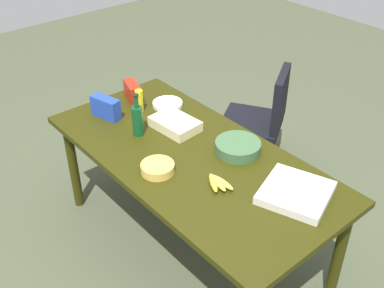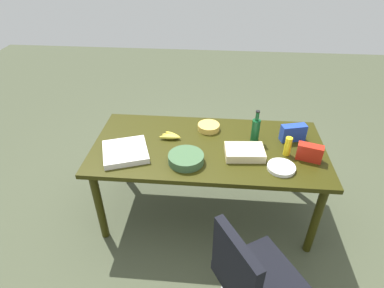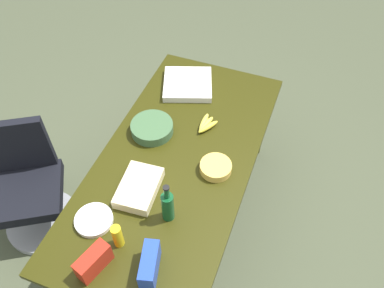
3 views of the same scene
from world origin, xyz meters
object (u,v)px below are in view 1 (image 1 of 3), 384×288
object	(u,v)px
office_chair	(256,132)
mustard_bottle	(139,101)
banana_bunch	(218,183)
chip_bag_red	(132,92)
chip_bowl	(158,168)
wine_bottle	(138,120)
sheet_cake	(175,124)
chip_bag_blue	(106,108)
pizza_box	(296,193)
conference_table	(191,165)
paper_plate_stack	(168,104)
salad_bowl	(238,147)

from	to	relation	value
office_chair	mustard_bottle	bearing A→B (deg)	-107.59
banana_bunch	chip_bag_red	world-z (taller)	chip_bag_red
chip_bowl	wine_bottle	xyz separation A→B (m)	(-0.41, 0.15, 0.09)
sheet_cake	chip_bag_blue	xyz separation A→B (m)	(-0.44, -0.27, 0.04)
office_chair	chip_bowl	size ratio (longest dim) A/B	4.62
banana_bunch	pizza_box	world-z (taller)	pizza_box
conference_table	office_chair	bearing A→B (deg)	108.96
paper_plate_stack	salad_bowl	bearing A→B (deg)	-1.96
mustard_bottle	salad_bowl	xyz separation A→B (m)	(0.83, 0.17, -0.05)
conference_table	pizza_box	xyz separation A→B (m)	(0.69, 0.18, 0.11)
conference_table	chip_bowl	size ratio (longest dim) A/B	9.94
paper_plate_stack	chip_bag_red	xyz separation A→B (m)	(-0.24, -0.15, 0.05)
office_chair	wine_bottle	world-z (taller)	wine_bottle
conference_table	mustard_bottle	world-z (taller)	mustard_bottle
sheet_cake	chip_bag_red	xyz separation A→B (m)	(-0.52, 0.01, 0.03)
salad_bowl	chip_bag_red	world-z (taller)	chip_bag_red
chip_bag_blue	wine_bottle	world-z (taller)	wine_bottle
mustard_bottle	salad_bowl	bearing A→B (deg)	11.88
banana_bunch	chip_bag_blue	world-z (taller)	chip_bag_blue
banana_bunch	chip_bag_red	xyz separation A→B (m)	(-1.17, 0.21, 0.04)
pizza_box	wine_bottle	size ratio (longest dim) A/B	1.20
office_chair	mustard_bottle	size ratio (longest dim) A/B	5.60
conference_table	sheet_cake	distance (m)	0.35
salad_bowl	chip_bag_blue	bearing A→B (deg)	-156.18
salad_bowl	pizza_box	xyz separation A→B (m)	(0.52, -0.06, -0.01)
sheet_cake	paper_plate_stack	xyz separation A→B (m)	(-0.28, 0.15, -0.02)
mustard_bottle	pizza_box	distance (m)	1.35
chip_bowl	mustard_bottle	bearing A→B (deg)	153.02
conference_table	office_chair	size ratio (longest dim) A/B	2.15
conference_table	salad_bowl	world-z (taller)	salad_bowl
conference_table	sheet_cake	xyz separation A→B (m)	(-0.30, 0.12, 0.12)
sheet_cake	banana_bunch	bearing A→B (deg)	-17.47
pizza_box	paper_plate_stack	bearing A→B (deg)	156.28
banana_bunch	sheet_cake	size ratio (longest dim) A/B	0.63
mustard_bottle	banana_bunch	size ratio (longest dim) A/B	0.83
chip_bowl	pizza_box	bearing A→B (deg)	33.58
conference_table	chip_bag_red	distance (m)	0.85
conference_table	paper_plate_stack	xyz separation A→B (m)	(-0.59, 0.27, 0.10)
salad_bowl	paper_plate_stack	size ratio (longest dim) A/B	1.32
mustard_bottle	office_chair	bearing A→B (deg)	72.41
salad_bowl	chip_bag_blue	world-z (taller)	chip_bag_blue
banana_bunch	paper_plate_stack	bearing A→B (deg)	158.92
salad_bowl	sheet_cake	size ratio (longest dim) A/B	0.91
pizza_box	paper_plate_stack	world-z (taller)	pizza_box
chip_bowl	chip_bag_blue	xyz separation A→B (m)	(-0.75, 0.11, 0.05)
conference_table	salad_bowl	size ratio (longest dim) A/B	6.95
chip_bag_red	conference_table	bearing A→B (deg)	-8.69
wine_bottle	salad_bowl	bearing A→B (deg)	32.26
office_chair	banana_bunch	world-z (taller)	office_chair
conference_table	office_chair	world-z (taller)	office_chair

